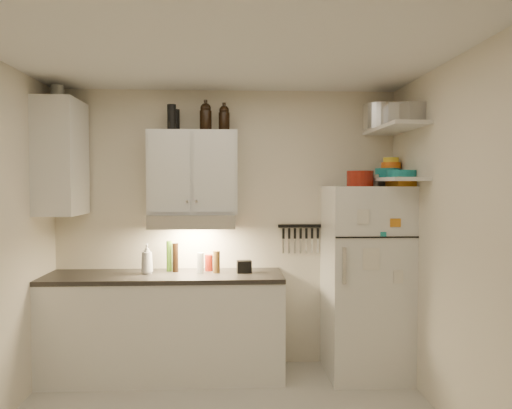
{
  "coord_description": "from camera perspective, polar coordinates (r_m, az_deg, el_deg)",
  "views": [
    {
      "loc": [
        0.04,
        -3.23,
        1.72
      ],
      "look_at": [
        0.25,
        0.9,
        1.55
      ],
      "focal_mm": 35.0,
      "sensor_mm": 36.0,
      "label": 1
    }
  ],
  "objects": [
    {
      "name": "side_cabinet",
      "position": [
        4.68,
        -21.38,
        5.01
      ],
      "size": [
        0.33,
        0.55,
        1.0
      ],
      "primitive_type": "cube",
      "color": "white",
      "rests_on": "left_wall"
    },
    {
      "name": "shelf_hi",
      "position": [
        4.51,
        15.51,
        8.38
      ],
      "size": [
        0.3,
        0.95,
        0.03
      ],
      "primitive_type": "cube",
      "color": "white",
      "rests_on": "right_wall"
    },
    {
      "name": "tin_a",
      "position": [
        4.54,
        16.15,
        9.8
      ],
      "size": [
        0.24,
        0.23,
        0.2
      ],
      "primitive_type": "cube",
      "rotation": [
        0.0,
        0.0,
        -0.31
      ],
      "color": "#AAAAAD",
      "rests_on": "shelf_hi"
    },
    {
      "name": "bowl_orange",
      "position": [
        4.74,
        15.16,
        4.34
      ],
      "size": [
        0.18,
        0.18,
        0.05
      ],
      "primitive_type": "cylinder",
      "color": "orange",
      "rests_on": "bowl_teal"
    },
    {
      "name": "plates",
      "position": [
        4.45,
        16.36,
        3.38
      ],
      "size": [
        0.32,
        0.32,
        0.06
      ],
      "primitive_type": "cylinder",
      "rotation": [
        0.0,
        0.0,
        -0.28
      ],
      "color": "teal",
      "rests_on": "shelf_lo"
    },
    {
      "name": "countertop",
      "position": [
        4.54,
        -10.43,
        -8.08
      ],
      "size": [
        2.1,
        0.62,
        0.04
      ],
      "primitive_type": "cube",
      "color": "#272422",
      "rests_on": "base_cabinet"
    },
    {
      "name": "tin_b",
      "position": [
        4.3,
        17.56,
        9.95
      ],
      "size": [
        0.19,
        0.19,
        0.16
      ],
      "primitive_type": "cube",
      "rotation": [
        0.0,
        0.0,
        0.18
      ],
      "color": "#AAAAAD",
      "rests_on": "shelf_hi"
    },
    {
      "name": "right_wall",
      "position": [
        3.61,
        22.92,
        -4.51
      ],
      "size": [
        0.02,
        3.0,
        2.6
      ],
      "primitive_type": "cube",
      "color": "beige",
      "rests_on": "ground"
    },
    {
      "name": "book_stack",
      "position": [
        4.46,
        16.34,
        2.52
      ],
      "size": [
        0.23,
        0.27,
        0.08
      ],
      "primitive_type": "cube",
      "rotation": [
        0.0,
        0.0,
        0.16
      ],
      "color": "orange",
      "rests_on": "fridge"
    },
    {
      "name": "growler_a",
      "position": [
        4.57,
        -5.77,
        9.98
      ],
      "size": [
        0.12,
        0.12,
        0.25
      ],
      "primitive_type": null,
      "rotation": [
        0.0,
        0.0,
        -0.1
      ],
      "color": "black",
      "rests_on": "upper_cabinet"
    },
    {
      "name": "thermos_b",
      "position": [
        4.57,
        -9.62,
        9.79
      ],
      "size": [
        0.08,
        0.08,
        0.23
      ],
      "primitive_type": "cylinder",
      "rotation": [
        0.0,
        0.0,
        -0.06
      ],
      "color": "black",
      "rests_on": "upper_cabinet"
    },
    {
      "name": "back_wall",
      "position": [
        4.76,
        -3.38,
        -2.71
      ],
      "size": [
        3.2,
        0.02,
        2.6
      ],
      "primitive_type": "cube",
      "color": "beige",
      "rests_on": "ground"
    },
    {
      "name": "fridge",
      "position": [
        4.63,
        12.42,
        -8.52
      ],
      "size": [
        0.7,
        0.68,
        1.7
      ],
      "primitive_type": "cube",
      "color": "white",
      "rests_on": "floor"
    },
    {
      "name": "dutch_oven",
      "position": [
        4.48,
        11.81,
        2.91
      ],
      "size": [
        0.28,
        0.28,
        0.14
      ],
      "primitive_type": "cylinder",
      "rotation": [
        0.0,
        0.0,
        -0.22
      ],
      "color": "maroon",
      "rests_on": "fridge"
    },
    {
      "name": "oil_bottle",
      "position": [
        4.66,
        -9.88,
        -5.83
      ],
      "size": [
        0.06,
        0.06,
        0.28
      ],
      "primitive_type": "cylinder",
      "rotation": [
        0.0,
        0.0,
        0.07
      ],
      "color": "#44741D",
      "rests_on": "countertop"
    },
    {
      "name": "side_jar",
      "position": [
        4.85,
        -21.76,
        11.72
      ],
      "size": [
        0.14,
        0.14,
        0.15
      ],
      "primitive_type": "cylinder",
      "rotation": [
        0.0,
        0.0,
        -0.39
      ],
      "color": "silver",
      "rests_on": "side_cabinet"
    },
    {
      "name": "ceiling",
      "position": [
        3.35,
        -3.68,
        17.76
      ],
      "size": [
        3.2,
        3.0,
        0.02
      ],
      "primitive_type": "cube",
      "color": "silver",
      "rests_on": "ground"
    },
    {
      "name": "range_hood",
      "position": [
        4.52,
        -7.21,
        -1.85
      ],
      "size": [
        0.76,
        0.46,
        0.12
      ],
      "primitive_type": "cube",
      "color": "silver",
      "rests_on": "back_wall"
    },
    {
      "name": "spice_jar",
      "position": [
        4.55,
        13.48,
        2.7
      ],
      "size": [
        0.07,
        0.07,
        0.11
      ],
      "primitive_type": "cylinder",
      "rotation": [
        0.0,
        0.0,
        0.11
      ],
      "color": "silver",
      "rests_on": "fridge"
    },
    {
      "name": "vinegar_bottle",
      "position": [
        4.62,
        -9.2,
        -6.0
      ],
      "size": [
        0.07,
        0.07,
        0.26
      ],
      "primitive_type": "cylinder",
      "rotation": [
        0.0,
        0.0,
        0.4
      ],
      "color": "black",
      "rests_on": "countertop"
    },
    {
      "name": "growler_b",
      "position": [
        4.6,
        -3.67,
        9.84
      ],
      "size": [
        0.12,
        0.12,
        0.24
      ],
      "primitive_type": null,
      "rotation": [
        0.0,
        0.0,
        0.18
      ],
      "color": "black",
      "rests_on": "upper_cabinet"
    },
    {
      "name": "knife_strip",
      "position": [
        4.78,
        5.05,
        -2.46
      ],
      "size": [
        0.42,
        0.02,
        0.03
      ],
      "primitive_type": "cube",
      "color": "black",
      "rests_on": "back_wall"
    },
    {
      "name": "bowl_yellow",
      "position": [
        4.74,
        15.17,
        4.93
      ],
      "size": [
        0.14,
        0.14,
        0.04
      ],
      "primitive_type": "cylinder",
      "color": "yellow",
      "rests_on": "bowl_orange"
    },
    {
      "name": "pepper_mill",
      "position": [
        4.53,
        -4.53,
        -6.55
      ],
      "size": [
        0.08,
        0.08,
        0.2
      ],
      "primitive_type": "cylinder",
      "rotation": [
        0.0,
        0.0,
        0.36
      ],
      "color": "brown",
      "rests_on": "countertop"
    },
    {
      "name": "soap_bottle",
      "position": [
        4.57,
        -12.36,
        -5.87
      ],
      "size": [
        0.12,
        0.12,
        0.3
      ],
      "primitive_type": "imported",
      "rotation": [
        0.0,
        0.0,
        0.03
      ],
      "color": "white",
      "rests_on": "countertop"
    },
    {
      "name": "shelf_lo",
      "position": [
        4.48,
        15.45,
        2.78
      ],
      "size": [
        0.3,
        0.95,
        0.03
      ],
      "primitive_type": "cube",
      "color": "white",
      "rests_on": "right_wall"
    },
    {
      "name": "clear_bottle",
      "position": [
        4.54,
        -6.36,
        -6.64
      ],
      "size": [
        0.08,
        0.08,
        0.18
      ],
      "primitive_type": "cylinder",
      "rotation": [
        0.0,
        0.0,
        0.36
      ],
      "color": "silver",
      "rests_on": "countertop"
    },
    {
      "name": "base_cabinet",
      "position": [
        4.65,
        -10.38,
        -13.67
      ],
      "size": [
        2.1,
        0.6,
        0.88
      ],
      "primitive_type": "cube",
      "color": "white",
      "rests_on": "floor"
    },
    {
      "name": "stock_pot",
      "position": [
        4.73,
        14.04,
        9.68
      ],
      "size": [
        0.39,
        0.39,
        0.23
      ],
      "primitive_type": "cylinder",
      "rotation": [
        0.0,
        0.0,
        0.26
      ],
      "color": "silver",
      "rests_on": "shelf_hi"
    },
    {
      "name": "red_jar",
      "position": [
        4.65,
        -5.41,
        -6.64
      ],
      "size": [
        0.07,
        0.07,
        0.15
      ],
      "primitive_type": "cylinder",
      "rotation": [
        0.0,
        0.0,
        -0.0
      ],
      "color": "maroon",
      "rests_on": "countertop"
    },
    {
      "name": "caddy",
      "position": [
        4.53,
        -1.37,
        -7.11
      ],
      "size": [
        0.14,
        0.1,
        0.11
      ],
      "primitive_type": "cube",
      "rotation": [
        0.0,
        0.0,
        0.08
      ],
      "color": "black",
      "rests_on": "countertop"
    },
    {
      "name": "upper_cabinet",
      "position": [
        4.58,
        -7.18,
        3.65
      ],
      "size": [
        0.8,
        0.33,
        0.75
      ],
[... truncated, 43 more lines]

